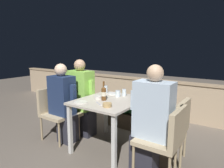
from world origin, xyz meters
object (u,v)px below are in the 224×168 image
at_px(chair_left_near, 56,108).
at_px(potted_plant, 86,98).
at_px(chair_right_far, 173,125).
at_px(person_green_blouse, 82,98).
at_px(person_blue_shirt, 151,120).
at_px(person_navy_jumper, 64,103).
at_px(beer_bottle, 104,93).
at_px(chair_left_far, 74,104).
at_px(chair_right_near, 167,136).

height_order(chair_left_near, potted_plant, chair_left_near).
relative_size(chair_right_far, potted_plant, 1.20).
height_order(person_green_blouse, chair_right_far, person_green_blouse).
distance_m(chair_left_near, person_blue_shirt, 1.66).
height_order(person_navy_jumper, beer_bottle, person_navy_jumper).
bearing_deg(chair_left_far, beer_bottle, -14.84).
xyz_separation_m(chair_right_far, potted_plant, (-2.04, 0.63, -0.08)).
xyz_separation_m(beer_bottle, potted_plant, (-1.12, 0.88, -0.42)).
xyz_separation_m(chair_right_near, beer_bottle, (-0.97, 0.12, 0.34)).
height_order(beer_bottle, potted_plant, beer_bottle).
relative_size(person_green_blouse, potted_plant, 1.87).
bearing_deg(chair_left_near, chair_right_far, 11.59).
bearing_deg(potted_plant, person_navy_jumper, -66.96).
bearing_deg(person_green_blouse, chair_right_near, -11.83).
bearing_deg(chair_right_far, person_blue_shirt, -113.57).
relative_size(person_green_blouse, beer_bottle, 4.74).
height_order(chair_left_near, person_blue_shirt, person_blue_shirt).
distance_m(chair_right_near, chair_right_far, 0.36).
height_order(person_navy_jumper, person_green_blouse, person_green_blouse).
height_order(chair_right_far, beer_bottle, beer_bottle).
bearing_deg(beer_bottle, chair_right_far, 14.65).
distance_m(person_navy_jumper, chair_right_far, 1.66).
relative_size(chair_left_far, chair_right_far, 1.00).
xyz_separation_m(chair_right_near, chair_right_far, (-0.04, 0.36, 0.00)).
bearing_deg(chair_right_near, chair_left_near, -179.53).
height_order(chair_right_near, chair_right_far, same).
bearing_deg(person_blue_shirt, chair_right_near, 0.00).
distance_m(chair_left_far, beer_bottle, 0.92).
xyz_separation_m(chair_left_near, person_blue_shirt, (1.66, 0.02, 0.15)).
xyz_separation_m(person_navy_jumper, chair_right_near, (1.66, 0.02, -0.12)).
bearing_deg(person_blue_shirt, chair_left_near, -179.48).
bearing_deg(chair_right_far, beer_bottle, -165.35).
bearing_deg(chair_left_far, potted_plant, 114.08).
distance_m(person_navy_jumper, person_blue_shirt, 1.46).
height_order(chair_left_far, person_green_blouse, person_green_blouse).
distance_m(chair_left_near, potted_plant, 1.03).
distance_m(person_blue_shirt, beer_bottle, 0.80).
distance_m(chair_left_near, chair_left_far, 0.35).
height_order(chair_right_near, beer_bottle, beer_bottle).
height_order(person_green_blouse, chair_right_near, person_green_blouse).
height_order(chair_left_far, chair_right_near, same).
bearing_deg(person_navy_jumper, chair_left_far, 111.02).
height_order(chair_left_near, person_green_blouse, person_green_blouse).
bearing_deg(beer_bottle, person_navy_jumper, -169.27).
distance_m(chair_right_far, potted_plant, 2.14).
xyz_separation_m(chair_left_near, potted_plant, (-0.23, 1.01, -0.08)).
bearing_deg(person_green_blouse, chair_left_near, -127.33).
bearing_deg(person_green_blouse, person_navy_jumper, -100.58).
height_order(chair_left_near, person_navy_jumper, person_navy_jumper).
relative_size(person_navy_jumper, chair_right_far, 1.49).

